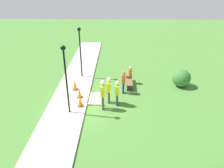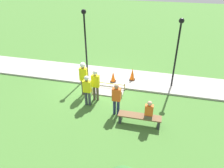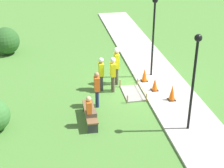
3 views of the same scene
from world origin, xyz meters
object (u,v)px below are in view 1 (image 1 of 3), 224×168
(person_seated_on_bench, at_px, (130,73))
(lamppost_far, at_px, (80,45))
(traffic_cone_sidewalk_edge, at_px, (80,101))
(worker_supervisor, at_px, (117,91))
(lamppost_near, at_px, (65,71))
(worker_trainee, at_px, (103,92))
(traffic_cone_near_patch, at_px, (75,85))
(traffic_cone_far_patch, at_px, (79,93))
(park_bench, at_px, (129,81))
(bystander_in_orange_shirt, at_px, (123,81))
(worker_assistant, at_px, (109,88))

(person_seated_on_bench, xyz_separation_m, lamppost_far, (-1.02, -3.77, 1.82))
(traffic_cone_sidewalk_edge, height_order, worker_supervisor, worker_supervisor)
(lamppost_near, bearing_deg, traffic_cone_sidewalk_edge, 139.83)
(worker_trainee, bearing_deg, traffic_cone_near_patch, -137.48)
(traffic_cone_far_patch, relative_size, worker_trainee, 0.33)
(lamppost_near, bearing_deg, traffic_cone_near_patch, -176.89)
(traffic_cone_sidewalk_edge, bearing_deg, park_bench, 134.45)
(park_bench, xyz_separation_m, worker_trainee, (3.25, -1.76, 0.85))
(worker_trainee, relative_size, bystander_in_orange_shirt, 1.17)
(traffic_cone_far_patch, bearing_deg, worker_trainee, 53.02)
(traffic_cone_sidewalk_edge, bearing_deg, worker_trainee, 84.11)
(traffic_cone_far_patch, bearing_deg, park_bench, 120.91)
(park_bench, distance_m, worker_trainee, 3.79)
(traffic_cone_far_patch, height_order, lamppost_near, lamppost_near)
(person_seated_on_bench, height_order, worker_assistant, worker_assistant)
(worker_assistant, relative_size, lamppost_near, 0.43)
(park_bench, xyz_separation_m, worker_supervisor, (2.76, -0.90, 0.64))
(traffic_cone_near_patch, relative_size, lamppost_far, 0.19)
(traffic_cone_sidewalk_edge, distance_m, worker_assistant, 1.95)
(worker_supervisor, height_order, lamppost_near, lamppost_near)
(bystander_in_orange_shirt, relative_size, lamppost_near, 0.41)
(lamppost_near, bearing_deg, worker_supervisor, 109.51)
(worker_assistant, distance_m, lamppost_far, 4.79)
(bystander_in_orange_shirt, bearing_deg, traffic_cone_near_patch, -93.86)
(worker_trainee, height_order, bystander_in_orange_shirt, worker_trainee)
(traffic_cone_far_patch, xyz_separation_m, worker_trainee, (1.22, 1.63, 0.77))
(traffic_cone_sidewalk_edge, bearing_deg, worker_assistant, 109.43)
(lamppost_far, bearing_deg, lamppost_near, 0.08)
(traffic_cone_sidewalk_edge, bearing_deg, bystander_in_orange_shirt, 125.56)
(traffic_cone_near_patch, distance_m, traffic_cone_far_patch, 1.19)
(lamppost_near, height_order, lamppost_far, lamppost_near)
(traffic_cone_sidewalk_edge, relative_size, bystander_in_orange_shirt, 0.43)
(park_bench, bearing_deg, bystander_in_orange_shirt, -21.62)
(traffic_cone_sidewalk_edge, relative_size, lamppost_far, 0.18)
(traffic_cone_near_patch, relative_size, park_bench, 0.39)
(worker_assistant, height_order, lamppost_near, lamppost_near)
(traffic_cone_sidewalk_edge, xyz_separation_m, lamppost_near, (0.65, -0.55, 2.30))
(traffic_cone_near_patch, height_order, lamppost_near, lamppost_near)
(traffic_cone_far_patch, distance_m, lamppost_far, 4.10)
(worker_supervisor, distance_m, lamppost_far, 5.30)
(worker_supervisor, bearing_deg, lamppost_near, -70.49)
(bystander_in_orange_shirt, distance_m, lamppost_near, 4.53)
(park_bench, height_order, worker_supervisor, worker_supervisor)
(person_seated_on_bench, bearing_deg, lamppost_far, -105.06)
(park_bench, distance_m, lamppost_far, 4.60)
(bystander_in_orange_shirt, xyz_separation_m, lamppost_near, (2.58, -3.25, 1.82))
(traffic_cone_sidewalk_edge, height_order, park_bench, traffic_cone_sidewalk_edge)
(person_seated_on_bench, bearing_deg, bystander_in_orange_shirt, -18.29)
(traffic_cone_far_patch, relative_size, park_bench, 0.33)
(bystander_in_orange_shirt, distance_m, lamppost_far, 4.49)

